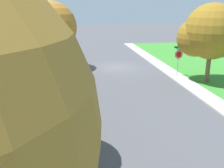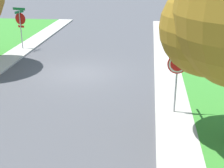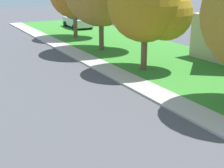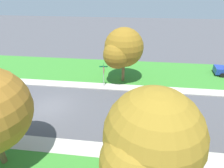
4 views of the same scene
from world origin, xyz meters
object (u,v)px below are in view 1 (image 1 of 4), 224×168
tree_sidewalk_near (48,29)px  stop_sign_far_corner (179,56)px  tree_corner_large (12,74)px  tree_across_right (26,45)px  stop_sign_near_corner (70,44)px  tree_sidewalk_mid (208,33)px

tree_sidewalk_near → stop_sign_far_corner: bearing=156.5°
tree_sidewalk_near → tree_corner_large: 16.34m
stop_sign_far_corner → tree_across_right: size_ratio=0.44×
stop_sign_near_corner → tree_across_right: size_ratio=0.44×
tree_corner_large → tree_sidewalk_mid: bearing=-143.8°
stop_sign_near_corner → tree_sidewalk_near: bearing=62.7°
stop_sign_far_corner → tree_sidewalk_mid: bearing=128.5°
stop_sign_far_corner → tree_sidewalk_near: bearing=-23.5°
tree_sidewalk_near → tree_corner_large: size_ratio=1.10×
tree_sidewalk_near → tree_corner_large: bearing=90.0°
stop_sign_near_corner → tree_sidewalk_mid: size_ratio=0.43×
stop_sign_far_corner → tree_sidewalk_mid: size_ratio=0.43×
tree_across_right → tree_sidewalk_mid: tree_sidewalk_mid is taller
tree_across_right → tree_corner_large: tree_across_right is taller
tree_across_right → tree_corner_large: (-0.63, 7.19, -0.05)m
stop_sign_far_corner → tree_sidewalk_mid: (-1.49, 1.87, 2.17)m
stop_sign_near_corner → tree_corner_large: bearing=84.3°
tree_sidewalk_mid → tree_corner_large: (12.96, 9.49, -0.32)m
stop_sign_far_corner → tree_corner_large: 16.25m
tree_sidewalk_near → tree_sidewalk_mid: (-12.95, 6.85, 0.10)m
tree_sidewalk_mid → tree_corner_large: bearing=36.2°
stop_sign_near_corner → tree_across_right: 13.43m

